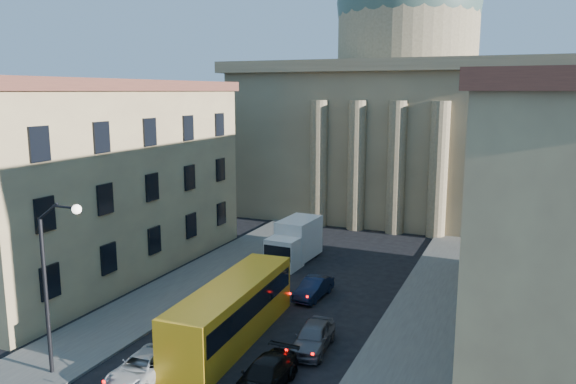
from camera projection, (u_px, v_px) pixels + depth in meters
name	position (u px, v px, depth m)	size (l,w,h in m)	color
sidewalk_left	(156.00, 302.00, 37.33)	(5.00, 60.00, 0.15)	#4F4D48
sidewalk_right	(413.00, 346.00, 30.83)	(5.00, 60.00, 0.15)	#4F4D48
church	(404.00, 108.00, 65.96)	(68.02, 28.76, 36.60)	#756448
building_left	(92.00, 177.00, 42.91)	(11.60, 26.60, 14.70)	tan
street_lamp	(53.00, 274.00, 26.76)	(2.62, 0.44, 8.83)	black
car_left_mid	(142.00, 367.00, 27.34)	(2.06, 4.47, 1.24)	silver
car_right_mid	(265.00, 376.00, 26.38)	(1.93, 4.75, 1.38)	black
car_right_far	(313.00, 337.00, 30.49)	(1.75, 4.36, 1.48)	#525156
car_right_distant	(314.00, 288.00, 38.20)	(1.42, 4.06, 1.34)	black
city_bus	(232.00, 310.00, 31.52)	(3.31, 11.88, 3.31)	gold
box_truck	(295.00, 242.00, 46.09)	(2.74, 6.36, 3.44)	silver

